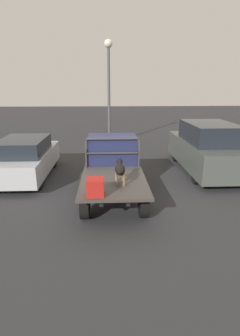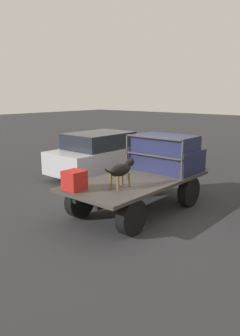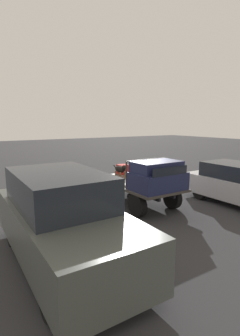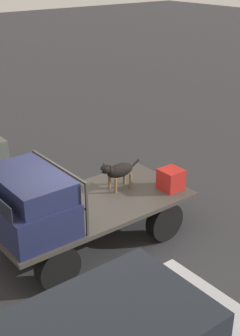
{
  "view_description": "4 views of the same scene",
  "coord_description": "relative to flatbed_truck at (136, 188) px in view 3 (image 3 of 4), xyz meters",
  "views": [
    {
      "loc": [
        -7.79,
        0.16,
        3.49
      ],
      "look_at": [
        -0.87,
        -0.17,
        1.31
      ],
      "focal_mm": 28.0,
      "sensor_mm": 36.0,
      "label": 1
    },
    {
      "loc": [
        -6.35,
        -4.9,
        2.95
      ],
      "look_at": [
        -0.87,
        -0.17,
        1.31
      ],
      "focal_mm": 35.0,
      "sensor_mm": 36.0,
      "label": 2
    },
    {
      "loc": [
        8.12,
        -5.88,
        3.19
      ],
      "look_at": [
        -0.87,
        -0.17,
        1.31
      ],
      "focal_mm": 28.0,
      "sensor_mm": 36.0,
      "label": 3
    },
    {
      "loc": [
        4.41,
        6.59,
        5.21
      ],
      "look_at": [
        -0.87,
        -0.17,
        1.31
      ],
      "focal_mm": 50.0,
      "sensor_mm": 36.0,
      "label": 4
    }
  ],
  "objects": [
    {
      "name": "ground_plane",
      "position": [
        0.0,
        0.0,
        -0.62
      ],
      "size": [
        80.0,
        80.0,
        0.0
      ],
      "primitive_type": "plane",
      "color": "#2D2D30"
    },
    {
      "name": "flatbed_truck",
      "position": [
        0.0,
        0.0,
        0.0
      ],
      "size": [
        3.97,
        1.93,
        0.86
      ],
      "color": "black",
      "rests_on": "ground"
    },
    {
      "name": "truck_cab",
      "position": [
        1.31,
        0.0,
        0.71
      ],
      "size": [
        1.21,
        1.81,
        0.99
      ],
      "color": "#1E2347",
      "rests_on": "flatbed_truck"
    },
    {
      "name": "truck_headboard",
      "position": [
        0.66,
        0.0,
        0.89
      ],
      "size": [
        0.04,
        1.81,
        1.0
      ],
      "color": "#3D3833",
      "rests_on": "flatbed_truck"
    },
    {
      "name": "dog",
      "position": [
        -0.81,
        -0.17,
        0.65
      ],
      "size": [
        1.0,
        0.28,
        0.66
      ],
      "rotation": [
        0.0,
        0.0,
        0.11
      ],
      "color": "brown",
      "rests_on": "flatbed_truck"
    },
    {
      "name": "cargo_crate",
      "position": [
        -1.67,
        0.48,
        0.46
      ],
      "size": [
        0.43,
        0.43,
        0.43
      ],
      "color": "#AD1E19",
      "rests_on": "flatbed_truck"
    },
    {
      "name": "parked_sedan",
      "position": [
        2.23,
        3.36,
        0.18
      ],
      "size": [
        4.21,
        1.82,
        1.59
      ],
      "rotation": [
        0.0,
        0.0,
        -0.04
      ],
      "color": "black",
      "rests_on": "ground"
    },
    {
      "name": "parked_pickup_far",
      "position": [
        2.68,
        -3.96,
        0.39
      ],
      "size": [
        4.99,
        1.99,
        2.07
      ],
      "rotation": [
        0.0,
        0.0,
        -0.05
      ],
      "color": "black",
      "rests_on": "ground"
    }
  ]
}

